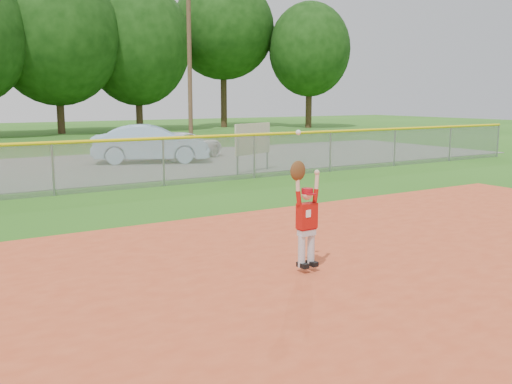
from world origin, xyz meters
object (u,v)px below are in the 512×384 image
(sponsor_sign, at_px, (253,140))
(ballplayer, at_px, (306,214))
(car_white_b, at_px, (183,145))
(car_blue, at_px, (151,144))

(sponsor_sign, relative_size, ballplayer, 0.89)
(car_white_b, relative_size, sponsor_sign, 2.21)
(sponsor_sign, bearing_deg, ballplayer, -117.81)
(car_blue, distance_m, ballplayer, 16.14)
(car_white_b, bearing_deg, car_blue, 86.67)
(car_blue, height_order, ballplayer, ballplayer)
(sponsor_sign, distance_m, ballplayer, 12.28)
(car_blue, xyz_separation_m, ballplayer, (-3.69, -15.71, 0.14))
(sponsor_sign, xyz_separation_m, ballplayer, (-5.73, -10.86, -0.24))
(sponsor_sign, bearing_deg, car_blue, 112.80)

